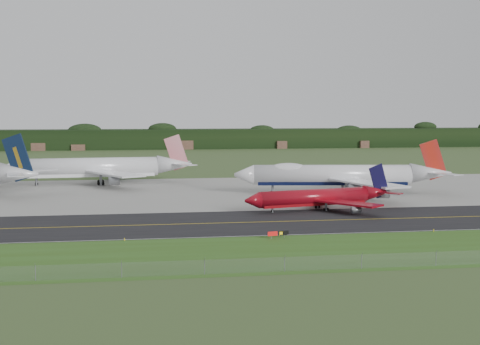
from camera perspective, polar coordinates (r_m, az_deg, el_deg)
name	(u,v)px	position (r m, az deg, el deg)	size (l,w,h in m)	color
ground	(264,219)	(148.38, 2.03, -3.98)	(600.00, 600.00, 0.00)	#324922
grass_verge	(302,252)	(114.79, 5.34, -6.76)	(400.00, 30.00, 0.01)	#2F4E17
taxiway	(267,222)	(144.50, 2.33, -4.23)	(400.00, 32.00, 0.02)	black
apron	(231,191)	(198.20, -0.74, -1.61)	(400.00, 78.00, 0.01)	gray
taxiway_centreline	(267,222)	(144.50, 2.33, -4.22)	(400.00, 0.40, 0.00)	gold
taxiway_edge_line	(283,235)	(129.57, 3.66, -5.34)	(400.00, 0.25, 0.00)	silver
perimeter_fence	(323,263)	(102.30, 7.14, -7.66)	(320.00, 0.10, 320.00)	slate
horizon_treeline	(181,140)	(418.88, -5.03, 2.80)	(700.00, 25.00, 12.00)	black
jet_ba_747	(340,175)	(193.71, 8.52, -0.24)	(62.62, 51.40, 15.75)	silver
jet_red_737	(322,197)	(162.77, 6.97, -2.12)	(39.48, 31.63, 10.75)	maroon
jet_star_tail	(100,168)	(220.98, -11.88, 0.39)	(60.85, 50.87, 16.05)	silver
taxiway_sign	(278,233)	(125.81, 3.27, -5.21)	(4.18, 1.07, 1.41)	slate
edge_marker_left	(125,239)	(125.60, -9.82, -5.65)	(0.16, 0.16, 0.50)	yellow
edge_marker_center	(279,235)	(128.38, 3.38, -5.34)	(0.16, 0.16, 0.50)	yellow
edge_marker_right	(434,230)	(138.32, 16.19, -4.77)	(0.16, 0.16, 0.50)	yellow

